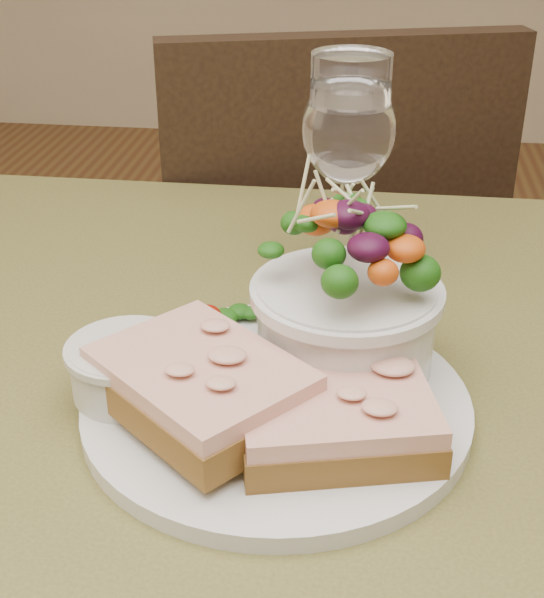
# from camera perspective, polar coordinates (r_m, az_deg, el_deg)

# --- Properties ---
(cafe_table) EXTENTS (0.80, 0.80, 0.75)m
(cafe_table) POSITION_cam_1_polar(r_m,az_deg,el_deg) (0.63, -2.19, -14.45)
(cafe_table) COLOR #4D4621
(cafe_table) RESTS_ON ground
(chair_far) EXTENTS (0.52, 0.52, 0.90)m
(chair_far) POSITION_cam_1_polar(r_m,az_deg,el_deg) (1.35, 2.37, -6.96)
(chair_far) COLOR black
(chair_far) RESTS_ON ground
(dinner_plate) EXTENTS (0.25, 0.25, 0.01)m
(dinner_plate) POSITION_cam_1_polar(r_m,az_deg,el_deg) (0.55, 0.31, -7.24)
(dinner_plate) COLOR silver
(dinner_plate) RESTS_ON cafe_table
(sandwich_front) EXTENTS (0.13, 0.11, 0.03)m
(sandwich_front) POSITION_cam_1_polar(r_m,az_deg,el_deg) (0.50, 4.41, -8.18)
(sandwich_front) COLOR #472F13
(sandwich_front) RESTS_ON dinner_plate
(sandwich_back) EXTENTS (0.16, 0.16, 0.03)m
(sandwich_back) POSITION_cam_1_polar(r_m,az_deg,el_deg) (0.52, -4.89, -5.88)
(sandwich_back) COLOR #472F13
(sandwich_back) RESTS_ON dinner_plate
(ramekin) EXTENTS (0.07, 0.07, 0.04)m
(ramekin) POSITION_cam_1_polar(r_m,az_deg,el_deg) (0.55, -9.85, -4.56)
(ramekin) COLOR beige
(ramekin) RESTS_ON dinner_plate
(salad_bowl) EXTENTS (0.12, 0.12, 0.13)m
(salad_bowl) POSITION_cam_1_polar(r_m,az_deg,el_deg) (0.55, 5.16, 0.75)
(salad_bowl) COLOR silver
(salad_bowl) RESTS_ON dinner_plate
(garnish) EXTENTS (0.05, 0.04, 0.02)m
(garnish) POSITION_cam_1_polar(r_m,az_deg,el_deg) (0.62, -3.41, -1.42)
(garnish) COLOR #133409
(garnish) RESTS_ON dinner_plate
(wine_glass) EXTENTS (0.08, 0.08, 0.18)m
(wine_glass) POSITION_cam_1_polar(r_m,az_deg,el_deg) (0.69, 5.26, 11.07)
(wine_glass) COLOR white
(wine_glass) RESTS_ON cafe_table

